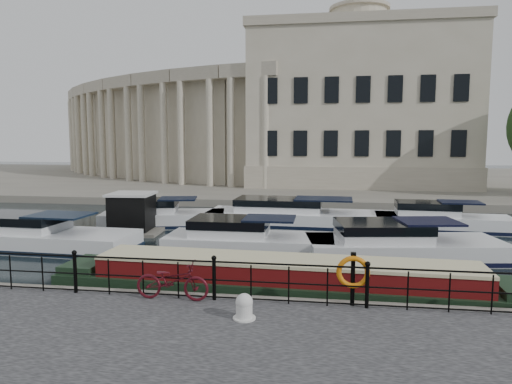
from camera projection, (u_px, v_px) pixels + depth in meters
ground_plane at (231, 292)px, 14.53m from camera, size 160.00×160.00×0.00m
far_bank at (299, 180)px, 52.82m from camera, size 120.00×42.00×0.55m
railing at (214, 276)px, 12.18m from camera, size 24.14×0.14×1.22m
civic_building at (288, 119)px, 47.99m from camera, size 53.55×31.84×16.85m
bicycle at (172, 281)px, 12.21m from camera, size 2.01×0.72×1.05m
mooring_bollard at (244, 307)px, 10.92m from camera, size 0.55×0.55×0.62m
life_ring_post at (353, 273)px, 11.70m from camera, size 0.86×0.22×1.40m
narrowboat at (284, 285)px, 14.09m from camera, size 14.73×2.53×1.54m
harbour_hut at (132, 215)px, 23.72m from camera, size 3.16×2.70×2.18m
cabin_cruisers at (261, 231)px, 22.47m from camera, size 26.75×10.64×1.99m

